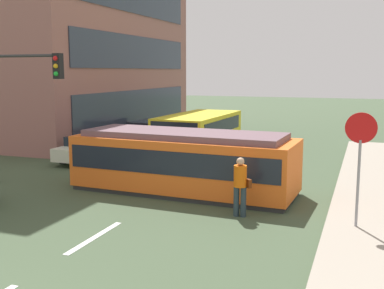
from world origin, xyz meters
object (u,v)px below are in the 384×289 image
(traffic_light_mast, at_px, (20,91))
(pedestrian_crossing, at_px, (240,183))
(parked_sedan_far, at_px, (97,146))
(parked_sedan_furthest, at_px, (150,130))
(streetcar_tram, at_px, (184,161))
(city_bus, at_px, (199,131))
(stop_sign, at_px, (360,146))

(traffic_light_mast, bearing_deg, pedestrian_crossing, -6.30)
(parked_sedan_far, xyz_separation_m, parked_sedan_furthest, (-0.29, 6.18, -0.00))
(pedestrian_crossing, bearing_deg, streetcar_tram, 140.82)
(city_bus, distance_m, stop_sign, 12.35)
(parked_sedan_furthest, xyz_separation_m, traffic_light_mast, (0.43, -11.25, 2.72))
(streetcar_tram, xyz_separation_m, parked_sedan_far, (-5.76, 3.96, -0.43))
(streetcar_tram, xyz_separation_m, traffic_light_mast, (-5.62, -1.11, 2.28))
(parked_sedan_far, bearing_deg, streetcar_tram, -34.51)
(streetcar_tram, bearing_deg, stop_sign, -21.86)
(parked_sedan_far, distance_m, traffic_light_mast, 5.76)
(streetcar_tram, relative_size, parked_sedan_furthest, 1.67)
(city_bus, xyz_separation_m, stop_sign, (7.63, -9.65, 1.10))
(stop_sign, height_order, traffic_light_mast, traffic_light_mast)
(pedestrian_crossing, xyz_separation_m, stop_sign, (3.06, -0.21, 1.25))
(stop_sign, bearing_deg, city_bus, 128.32)
(city_bus, distance_m, traffic_light_mast, 9.51)
(parked_sedan_furthest, bearing_deg, traffic_light_mast, -87.82)
(stop_sign, xyz_separation_m, traffic_light_mast, (-11.15, 1.10, 1.15))
(parked_sedan_far, height_order, traffic_light_mast, traffic_light_mast)
(stop_sign, bearing_deg, traffic_light_mast, 174.34)
(pedestrian_crossing, distance_m, parked_sedan_far, 10.17)
(parked_sedan_far, xyz_separation_m, traffic_light_mast, (0.14, -5.08, 2.72))
(streetcar_tram, height_order, parked_sedan_far, streetcar_tram)
(streetcar_tram, relative_size, city_bus, 1.24)
(traffic_light_mast, bearing_deg, parked_sedan_far, 91.58)
(pedestrian_crossing, relative_size, parked_sedan_furthest, 0.37)
(city_bus, xyz_separation_m, traffic_light_mast, (-3.52, -8.55, 2.25))
(pedestrian_crossing, distance_m, stop_sign, 3.32)
(streetcar_tram, distance_m, parked_sedan_furthest, 11.82)
(streetcar_tram, distance_m, pedestrian_crossing, 3.18)
(stop_sign, bearing_deg, parked_sedan_furthest, 133.13)
(streetcar_tram, height_order, city_bus, streetcar_tram)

